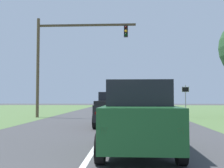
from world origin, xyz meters
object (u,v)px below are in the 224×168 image
at_px(traffic_light, 63,51).
at_px(keep_moving_sign, 185,97).
at_px(red_suv_near, 138,115).
at_px(pickup_truck_lead, 116,109).

bearing_deg(traffic_light, keep_moving_sign, 2.50).
relative_size(traffic_light, keep_moving_sign, 3.11).
bearing_deg(red_suv_near, pickup_truck_lead, 97.23).
relative_size(red_suv_near, pickup_truck_lead, 0.87).
height_order(traffic_light, keep_moving_sign, traffic_light).
bearing_deg(keep_moving_sign, traffic_light, -177.50).
bearing_deg(pickup_truck_lead, red_suv_near, -82.77).
distance_m(pickup_truck_lead, keep_moving_sign, 8.69).
height_order(pickup_truck_lead, keep_moving_sign, keep_moving_sign).
xyz_separation_m(red_suv_near, keep_moving_sign, (4.38, 14.16, 0.60)).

